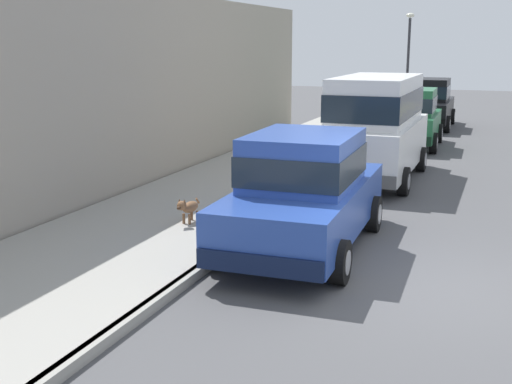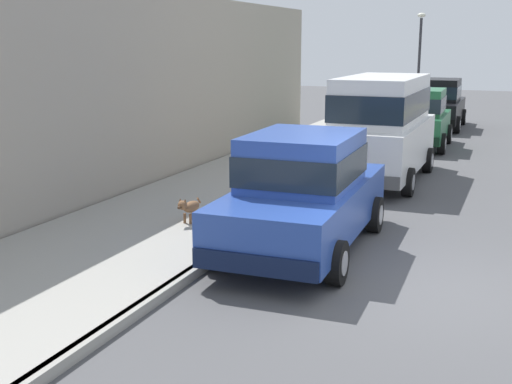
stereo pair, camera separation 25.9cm
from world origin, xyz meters
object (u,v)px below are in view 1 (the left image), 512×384
at_px(car_white_van, 376,123).
at_px(car_green_hatchback, 410,117).
at_px(dog_brown, 188,207).
at_px(street_lamp, 408,51).
at_px(car_black_sedan, 427,103).
at_px(fire_hydrant, 293,170).
at_px(car_blue_sedan, 304,191).

bearing_deg(car_white_van, car_green_hatchback, 89.58).
height_order(car_white_van, dog_brown, car_white_van).
relative_size(car_green_hatchback, street_lamp, 0.87).
height_order(car_black_sedan, fire_hydrant, car_black_sedan).
bearing_deg(car_white_van, car_blue_sedan, -89.88).
bearing_deg(dog_brown, car_black_sedan, 82.46).
xyz_separation_m(fire_hydrant, street_lamp, (0.10, 16.32, 2.43)).
distance_m(car_green_hatchback, street_lamp, 9.24).
relative_size(dog_brown, fire_hydrant, 1.04).
bearing_deg(car_blue_sedan, fire_hydrant, 110.12).
relative_size(car_white_van, dog_brown, 6.48).
height_order(car_black_sedan, dog_brown, car_black_sedan).
distance_m(dog_brown, fire_hydrant, 3.86).
bearing_deg(street_lamp, car_white_van, -84.51).
xyz_separation_m(dog_brown, fire_hydrant, (0.74, 3.79, 0.05)).
xyz_separation_m(car_white_van, street_lamp, (-1.39, 14.44, 1.51)).
height_order(car_blue_sedan, street_lamp, street_lamp).
bearing_deg(car_blue_sedan, car_green_hatchback, 89.86).
bearing_deg(car_blue_sedan, dog_brown, 172.29).
bearing_deg(car_green_hatchback, car_white_van, -90.42).
xyz_separation_m(car_green_hatchback, dog_brown, (-2.27, -11.18, -0.55)).
height_order(car_white_van, fire_hydrant, car_white_van).
xyz_separation_m(dog_brown, street_lamp, (0.84, 20.11, 2.48)).
xyz_separation_m(car_black_sedan, fire_hydrant, (-1.44, -12.71, -0.51)).
relative_size(car_green_hatchback, dog_brown, 5.10).
relative_size(car_black_sedan, dog_brown, 6.13).
bearing_deg(car_black_sedan, car_white_van, -89.74).
bearing_deg(car_white_van, dog_brown, -111.50).
height_order(car_blue_sedan, car_white_van, car_white_van).
bearing_deg(car_black_sedan, fire_hydrant, -96.46).
distance_m(car_blue_sedan, dog_brown, 2.33).
bearing_deg(car_black_sedan, dog_brown, -97.54).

